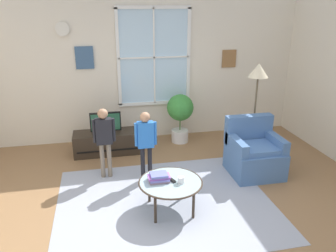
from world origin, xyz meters
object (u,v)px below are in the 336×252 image
Objects in this scene: coffee_table at (171,183)px; person_blue_shirt at (146,139)px; tv_stand at (107,142)px; potted_plant_by_window at (180,112)px; book_stack at (159,177)px; remote_near_books at (172,180)px; armchair at (254,153)px; floor_lamp at (258,80)px; person_black_shirt at (104,135)px; television at (106,122)px; cup at (181,180)px.

coffee_table is 0.91m from person_blue_shirt.
potted_plant_by_window reaches higher than tv_stand.
book_stack is 1.99× the size of remote_near_books.
coffee_table is (-1.49, -0.73, 0.06)m from armchair.
coffee_table is at bearing -143.63° from floor_lamp.
person_blue_shirt is 0.98× the size of person_black_shirt.
potted_plant_by_window is (-0.82, 1.47, 0.27)m from armchair.
remote_near_books is at bearing -68.82° from tv_stand.
potted_plant_by_window reaches higher than coffee_table.
tv_stand is 1.32× the size of armchair.
potted_plant_by_window is (0.67, 2.20, 0.21)m from coffee_table.
television is 2.01m from book_stack.
television is 2.09m from remote_near_books.
person_black_shirt reaches higher than armchair.
coffee_table is 0.76× the size of person_blue_shirt.
tv_stand is 2.21m from cup.
coffee_table is at bearing -53.82° from person_black_shirt.
tv_stand is 13.43× the size of cup.
tv_stand is 8.23× the size of remote_near_books.
television is 0.65× the size of coffee_table.
television is 0.33× the size of floor_lamp.
person_blue_shirt is 1.61m from potted_plant_by_window.
remote_near_books is at bearing -52.61° from person_black_shirt.
armchair is 1.77m from book_stack.
remote_near_books is (-1.47, -0.71, 0.09)m from armchair.
coffee_table is at bearing -77.27° from person_blue_shirt.
armchair is 1.66m from coffee_table.
coffee_table is at bearing -139.86° from remote_near_books.
armchair is 2.32m from person_black_shirt.
floor_lamp is (2.44, -0.70, 0.78)m from television.
person_black_shirt is (-0.78, 1.06, 0.30)m from coffee_table.
armchair is at bearing 29.98° from cup.
person_blue_shirt reaches higher than remote_near_books.
tv_stand is 1.23× the size of potted_plant_by_window.
book_stack is at bearing -110.51° from potted_plant_by_window.
coffee_table is 0.50× the size of floor_lamp.
television is 0.49× the size of person_blue_shirt.
coffee_table is 0.04m from remote_near_books.
coffee_table is at bearing -106.83° from potted_plant_by_window.
cup is at bearing -140.34° from floor_lamp.
potted_plant_by_window is (0.86, 1.37, -0.08)m from person_blue_shirt.
person_blue_shirt reaches higher than tv_stand.
armchair is 3.12× the size of book_stack.
cup reaches higher than remote_near_books.
armchair is at bearing -28.97° from television.
tv_stand is 1.03m from person_black_shirt.
remote_near_books is (0.75, -1.95, 0.22)m from tv_stand.
tv_stand is at bearing 87.30° from person_black_shirt.
person_black_shirt is (-0.59, 0.22, 0.01)m from person_blue_shirt.
potted_plant_by_window is (1.44, 1.14, -0.09)m from person_black_shirt.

